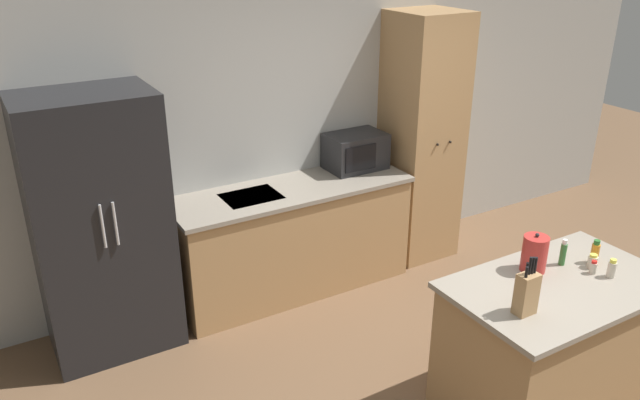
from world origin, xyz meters
TOP-DOWN VIEW (x-y plane):
  - wall_back at (0.00, 2.33)m, footprint 7.20×0.06m
  - refrigerator at (-2.09, 1.99)m, footprint 0.88×0.65m
  - back_counter at (-0.61, 1.99)m, footprint 1.99×0.65m
  - pantry_cabinet at (0.72, 2.01)m, footprint 0.58×0.59m
  - kitchen_island at (0.08, -0.10)m, footprint 1.34×0.81m
  - microwave at (0.08, 2.11)m, footprint 0.49×0.35m
  - knife_block at (-0.35, -0.20)m, footprint 0.12×0.08m
  - spice_bottle_tall_dark at (0.39, -0.06)m, footprint 0.06×0.06m
  - spice_bottle_short_red at (0.33, -0.11)m, footprint 0.04×0.04m
  - spice_bottle_amber_oil at (0.39, -0.19)m, footprint 0.05×0.05m
  - spice_bottle_green_herb at (0.45, -0.03)m, footprint 0.05×0.05m
  - spice_bottle_pale_salt at (0.26, 0.06)m, footprint 0.04×0.04m
  - kettle at (0.05, 0.10)m, footprint 0.15×0.15m

SIDE VIEW (x-z plane):
  - kitchen_island at x=0.08m, z-range 0.00..0.92m
  - back_counter at x=-0.61m, z-range 0.00..0.92m
  - refrigerator at x=-2.09m, z-range 0.00..1.87m
  - spice_bottle_short_red at x=0.33m, z-range 0.91..1.00m
  - spice_bottle_tall_dark at x=0.39m, z-range 0.91..1.00m
  - spice_bottle_amber_oil at x=0.39m, z-range 0.91..1.03m
  - spice_bottle_green_herb at x=0.45m, z-range 0.91..1.06m
  - spice_bottle_pale_salt at x=0.26m, z-range 0.91..1.08m
  - kettle at x=0.05m, z-range 0.90..1.15m
  - knife_block at x=-0.35m, z-range 0.87..1.21m
  - microwave at x=0.08m, z-range 0.92..1.23m
  - pantry_cabinet at x=0.72m, z-range 0.00..2.21m
  - wall_back at x=0.00m, z-range 0.00..2.60m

